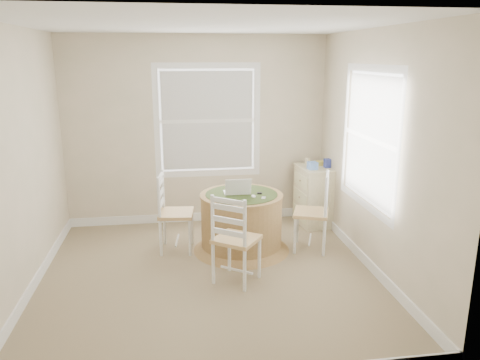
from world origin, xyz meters
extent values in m
cube|color=#927F5C|center=(0.00, 0.00, -0.01)|extent=(3.60, 3.60, 0.02)
cube|color=white|center=(0.00, 0.00, 2.61)|extent=(3.60, 3.60, 0.02)
cube|color=beige|center=(0.00, 1.81, 1.30)|extent=(3.60, 0.02, 2.60)
cube|color=beige|center=(0.00, -1.81, 1.30)|extent=(3.60, 0.02, 2.60)
cube|color=beige|center=(-1.81, 0.00, 1.30)|extent=(0.02, 3.60, 2.60)
cube|color=beige|center=(1.81, 0.00, 1.30)|extent=(0.02, 3.60, 2.60)
cube|color=white|center=(0.00, 1.79, 0.06)|extent=(3.60, 0.02, 0.12)
cube|color=white|center=(-1.79, 0.00, 0.06)|extent=(0.02, 3.60, 0.12)
cube|color=white|center=(1.79, 0.00, 0.06)|extent=(0.02, 3.60, 0.12)
cylinder|color=#9C7646|center=(0.46, 0.67, 0.39)|extent=(0.98, 0.98, 0.63)
cone|color=#9C7646|center=(0.46, 0.67, 0.04)|extent=(1.18, 1.18, 0.07)
cylinder|color=#9C7646|center=(0.46, 0.67, 0.69)|extent=(1.00, 1.00, 0.03)
cylinder|color=#38481F|center=(0.46, 0.67, 0.71)|extent=(0.86, 0.86, 0.01)
cone|color=#38481F|center=(0.46, 0.67, 0.65)|extent=(0.96, 0.96, 0.10)
cube|color=white|center=(0.41, 0.74, 0.71)|extent=(0.31, 0.22, 0.02)
cube|color=silver|center=(0.41, 0.74, 0.72)|extent=(0.25, 0.12, 0.00)
cube|color=black|center=(0.41, 0.61, 0.82)|extent=(0.31, 0.06, 0.20)
ellipsoid|color=white|center=(0.58, 0.54, 0.72)|extent=(0.08, 0.10, 0.03)
cube|color=#B7BABF|center=(0.69, 0.47, 0.71)|extent=(0.07, 0.10, 0.02)
cube|color=black|center=(0.67, 0.64, 0.72)|extent=(0.07, 0.06, 0.02)
cube|color=beige|center=(1.62, 1.44, 0.40)|extent=(0.48, 0.63, 0.81)
cube|color=beige|center=(1.62, 1.44, 0.82)|extent=(0.51, 0.66, 0.02)
cube|color=beige|center=(1.38, 1.42, 0.16)|extent=(0.05, 0.50, 0.17)
cube|color=beige|center=(1.38, 1.42, 0.41)|extent=(0.05, 0.50, 0.17)
cube|color=beige|center=(1.38, 1.42, 0.65)|extent=(0.05, 0.50, 0.17)
cube|color=#6392E3|center=(1.52, 1.29, 0.88)|extent=(0.13, 0.13, 0.10)
cube|color=#E0CB4F|center=(1.70, 1.52, 0.86)|extent=(0.16, 0.11, 0.06)
cube|color=#303B91|center=(1.76, 1.37, 0.89)|extent=(0.09, 0.09, 0.12)
cylinder|color=beige|center=(1.53, 1.61, 0.88)|extent=(0.07, 0.07, 0.09)
camera|label=1|loc=(-0.34, -4.63, 2.31)|focal=35.00mm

